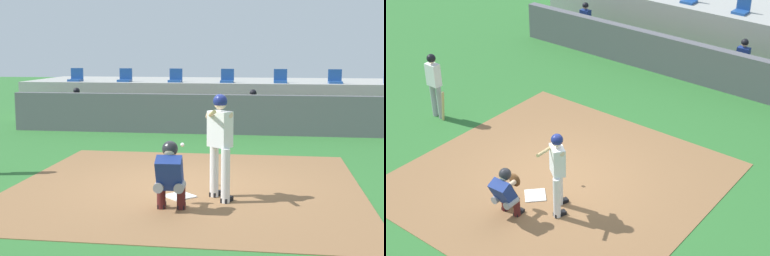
# 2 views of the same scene
# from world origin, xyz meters

# --- Properties ---
(ground_plane) EXTENTS (80.00, 80.00, 0.00)m
(ground_plane) POSITION_xyz_m (0.00, 0.00, 0.00)
(ground_plane) COLOR #2D6B2D
(dirt_infield) EXTENTS (6.40, 6.40, 0.01)m
(dirt_infield) POSITION_xyz_m (0.00, 0.00, 0.01)
(dirt_infield) COLOR olive
(dirt_infield) RESTS_ON ground
(home_plate) EXTENTS (0.62, 0.62, 0.02)m
(home_plate) POSITION_xyz_m (0.00, -0.80, 0.02)
(home_plate) COLOR white
(home_plate) RESTS_ON dirt_infield
(batter_at_plate) EXTENTS (0.52, 0.91, 1.80)m
(batter_at_plate) POSITION_xyz_m (0.69, -0.87, 1.04)
(batter_at_plate) COLOR silver
(batter_at_plate) RESTS_ON ground
(catcher_crouched) EXTENTS (0.49, 1.94, 1.13)m
(catcher_crouched) POSITION_xyz_m (-0.02, -1.62, 0.61)
(catcher_crouched) COLOR gray
(catcher_crouched) RESTS_ON ground
(dugout_wall) EXTENTS (13.00, 0.30, 1.20)m
(dugout_wall) POSITION_xyz_m (0.00, 6.50, 0.60)
(dugout_wall) COLOR #59595E
(dugout_wall) RESTS_ON ground
(dugout_bench) EXTENTS (11.80, 0.44, 0.45)m
(dugout_bench) POSITION_xyz_m (0.00, 7.50, 0.23)
(dugout_bench) COLOR olive
(dugout_bench) RESTS_ON ground
(dugout_player_0) EXTENTS (0.49, 0.70, 1.30)m
(dugout_player_0) POSITION_xyz_m (-4.86, 7.34, 0.67)
(dugout_player_0) COLOR #939399
(dugout_player_0) RESTS_ON ground
(dugout_player_1) EXTENTS (0.49, 0.70, 1.30)m
(dugout_player_1) POSITION_xyz_m (0.98, 7.34, 0.67)
(dugout_player_1) COLOR #939399
(dugout_player_1) RESTS_ON ground
(stands_platform) EXTENTS (15.00, 4.40, 1.40)m
(stands_platform) POSITION_xyz_m (0.00, 10.90, 0.70)
(stands_platform) COLOR #9E9E99
(stands_platform) RESTS_ON ground
(stadium_seat_0) EXTENTS (0.46, 0.46, 0.48)m
(stadium_seat_0) POSITION_xyz_m (-5.57, 9.38, 1.53)
(stadium_seat_0) COLOR #1E478C
(stadium_seat_0) RESTS_ON stands_platform
(stadium_seat_1) EXTENTS (0.46, 0.46, 0.48)m
(stadium_seat_1) POSITION_xyz_m (-3.71, 9.38, 1.53)
(stadium_seat_1) COLOR #1E478C
(stadium_seat_1) RESTS_ON stands_platform
(stadium_seat_2) EXTENTS (0.46, 0.46, 0.48)m
(stadium_seat_2) POSITION_xyz_m (-1.86, 9.38, 1.53)
(stadium_seat_2) COLOR #1E478C
(stadium_seat_2) RESTS_ON stands_platform
(stadium_seat_3) EXTENTS (0.46, 0.46, 0.48)m
(stadium_seat_3) POSITION_xyz_m (0.00, 9.38, 1.53)
(stadium_seat_3) COLOR #1E478C
(stadium_seat_3) RESTS_ON stands_platform
(stadium_seat_4) EXTENTS (0.46, 0.46, 0.48)m
(stadium_seat_4) POSITION_xyz_m (1.86, 9.38, 1.53)
(stadium_seat_4) COLOR #1E478C
(stadium_seat_4) RESTS_ON stands_platform
(stadium_seat_5) EXTENTS (0.46, 0.46, 0.48)m
(stadium_seat_5) POSITION_xyz_m (3.71, 9.38, 1.53)
(stadium_seat_5) COLOR #1E478C
(stadium_seat_5) RESTS_ON stands_platform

